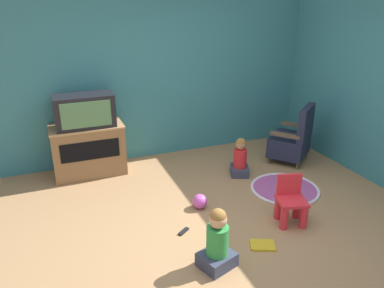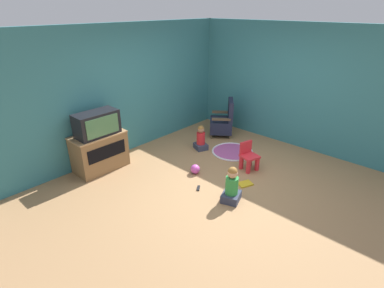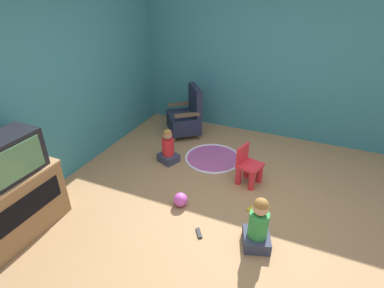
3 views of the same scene
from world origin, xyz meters
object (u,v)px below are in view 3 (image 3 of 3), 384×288
object	(u,v)px
toy_ball	(180,200)
child_watching_left	(258,226)
television	(0,160)
remote_control	(199,233)
tv_cabinet	(14,204)
book	(258,209)
child_watching_center	(168,148)
black_armchair	(186,117)
yellow_kid_chair	(248,168)

from	to	relation	value
toy_ball	child_watching_left	bearing A→B (deg)	-103.93
television	remote_control	size ratio (longest dim) A/B	5.24
tv_cabinet	book	bearing A→B (deg)	-59.65
child_watching_left	child_watching_center	xyz separation A→B (m)	(1.12, 1.63, -0.03)
television	book	bearing A→B (deg)	-59.24
child_watching_center	remote_control	distance (m)	1.61
black_armchair	tv_cabinet	bearing A→B (deg)	-52.42
child_watching_left	toy_ball	size ratio (longest dim) A/B	3.49
tv_cabinet	child_watching_center	bearing A→B (deg)	-23.32
black_armchair	toy_ball	distance (m)	1.99
television	child_watching_center	bearing A→B (deg)	-22.37
child_watching_center	television	bearing A→B (deg)	90.13
child_watching_center	toy_ball	bearing A→B (deg)	148.08
tv_cabinet	toy_ball	world-z (taller)	tv_cabinet
tv_cabinet	television	xyz separation A→B (m)	(-0.00, -0.04, 0.56)
child_watching_left	toy_ball	distance (m)	1.05
black_armchair	yellow_kid_chair	distance (m)	1.72
television	remote_control	xyz separation A→B (m)	(0.73, -1.82, -0.92)
yellow_kid_chair	remote_control	distance (m)	1.22
television	yellow_kid_chair	xyz separation A→B (m)	(1.91, -2.06, -0.71)
child_watching_left	book	bearing A→B (deg)	-9.47
book	child_watching_center	bearing A→B (deg)	-86.31
toy_ball	tv_cabinet	bearing A→B (deg)	126.57
black_armchair	child_watching_left	world-z (taller)	black_armchair
child_watching_left	toy_ball	bearing A→B (deg)	57.16
yellow_kid_chair	child_watching_center	distance (m)	1.26
black_armchair	child_watching_center	world-z (taller)	black_armchair
tv_cabinet	book	distance (m)	2.78
child_watching_left	child_watching_center	world-z (taller)	child_watching_left
black_armchair	child_watching_left	xyz separation A→B (m)	(-2.08, -1.76, -0.08)
child_watching_left	remote_control	size ratio (longest dim) A/B	4.13
remote_control	tv_cabinet	bearing A→B (deg)	76.64
black_armchair	book	world-z (taller)	black_armchair
television	child_watching_center	xyz separation A→B (m)	(1.95, -0.80, -0.69)
child_watching_left	remote_control	xyz separation A→B (m)	(-0.10, 0.61, -0.25)
toy_ball	remote_control	distance (m)	0.54
child_watching_left	yellow_kid_chair	bearing A→B (deg)	0.15
television	child_watching_left	size ratio (longest dim) A/B	1.27
toy_ball	remote_control	world-z (taller)	toy_ball
child_watching_left	book	xyz separation A→B (m)	(0.56, 0.09, -0.25)
black_armchair	child_watching_center	xyz separation A→B (m)	(-0.96, -0.13, -0.10)
television	yellow_kid_chair	world-z (taller)	television
black_armchair	remote_control	distance (m)	2.49
child_watching_center	book	distance (m)	1.65
toy_ball	book	bearing A→B (deg)	-71.44
tv_cabinet	television	bearing A→B (deg)	-90.00
child_watching_left	child_watching_center	size ratio (longest dim) A/B	1.11
tv_cabinet	black_armchair	bearing A→B (deg)	-13.69
child_watching_center	toy_ball	xyz separation A→B (m)	(-0.87, -0.62, -0.15)
toy_ball	remote_control	size ratio (longest dim) A/B	1.18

